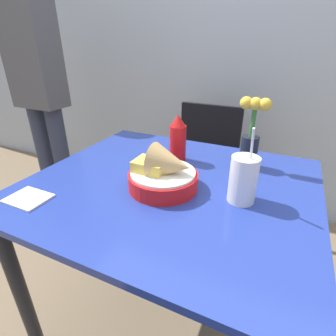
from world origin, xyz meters
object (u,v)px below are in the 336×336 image
Objects in this scene: drink_cup at (243,181)px; person_standing at (38,81)px; food_basket at (165,173)px; ketchup_bottle at (178,139)px; flower_vase at (251,135)px; chair_far_window at (204,159)px.

person_standing is at bearing 160.83° from drink_cup.
food_basket is 0.24m from ketchup_bottle.
drink_cup is at bearing -84.12° from flower_vase.
food_basket is 1.21× the size of ketchup_bottle.
ketchup_bottle is at bearing -168.12° from flower_vase.
person_standing is at bearing 165.48° from ketchup_bottle.
flower_vase is 1.37m from person_standing.
food_basket is at bearing -172.35° from drink_cup.
person_standing is at bearing 170.68° from flower_vase.
drink_cup is at bearing -19.17° from person_standing.
drink_cup is (0.24, 0.03, 0.01)m from food_basket.
ketchup_bottle reaches higher than chair_far_window.
person_standing is (-1.38, 0.48, 0.15)m from drink_cup.
person_standing reaches higher than ketchup_bottle.
person_standing is (-1.01, -0.32, 0.48)m from chair_far_window.
flower_vase reaches higher than ketchup_bottle.
chair_far_window is 4.37× the size of ketchup_bottle.
flower_vase is at bearing 53.05° from food_basket.
ketchup_bottle is 0.36m from drink_cup.
chair_far_window is at bearing 96.13° from ketchup_bottle.
flower_vase is (0.34, -0.54, 0.38)m from chair_far_window.
flower_vase is (-0.03, 0.26, 0.06)m from drink_cup.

